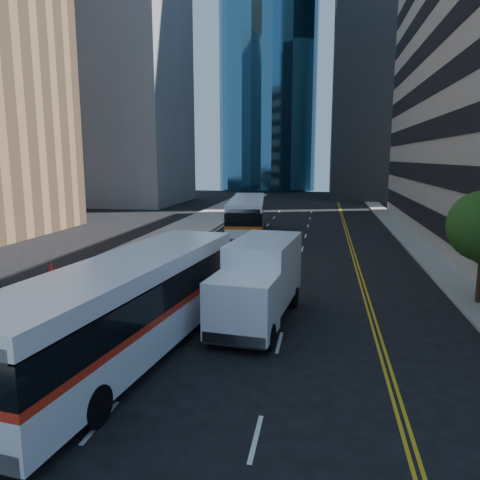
{
  "coord_description": "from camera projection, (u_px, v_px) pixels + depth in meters",
  "views": [
    {
      "loc": [
        1.93,
        -14.12,
        6.64
      ],
      "look_at": [
        -1.91,
        7.33,
        2.8
      ],
      "focal_mm": 35.0,
      "sensor_mm": 36.0,
      "label": 1
    }
  ],
  "objects": [
    {
      "name": "ground",
      "position": [
        258.0,
        365.0,
        15.18
      ],
      "size": [
        160.0,
        160.0,
        0.0
      ],
      "primitive_type": "plane",
      "color": "black",
      "rests_on": "ground"
    },
    {
      "name": "sidewalk_west",
      "position": [
        180.0,
        233.0,
        41.22
      ],
      "size": [
        5.0,
        90.0,
        0.15
      ],
      "primitive_type": "cube",
      "color": "gray",
      "rests_on": "ground"
    },
    {
      "name": "sidewalk_east",
      "position": [
        411.0,
        240.0,
        37.84
      ],
      "size": [
        2.0,
        90.0,
        0.15
      ],
      "primitive_type": "cube",
      "color": "gray",
      "rests_on": "ground"
    },
    {
      "name": "office_tower_north",
      "position": [
        429.0,
        13.0,
        76.65
      ],
      "size": [
        30.0,
        28.0,
        60.0
      ],
      "primitive_type": "cube",
      "color": "gray",
      "rests_on": "ground"
    },
    {
      "name": "midrise_west",
      "position": [
        117.0,
        81.0,
        67.41
      ],
      "size": [
        18.0,
        18.0,
        35.0
      ],
      "primitive_type": "cube",
      "color": "gray",
      "rests_on": "ground"
    },
    {
      "name": "bus_front",
      "position": [
        128.0,
        306.0,
        15.45
      ],
      "size": [
        4.36,
        13.19,
        3.34
      ],
      "rotation": [
        0.0,
        0.0,
        -0.12
      ],
      "color": "white",
      "rests_on": "ground"
    },
    {
      "name": "bus_rear",
      "position": [
        247.0,
        216.0,
        39.93
      ],
      "size": [
        4.15,
        12.83,
        3.25
      ],
      "rotation": [
        0.0,
        0.0,
        0.11
      ],
      "color": "white",
      "rests_on": "ground"
    },
    {
      "name": "box_truck",
      "position": [
        259.0,
        281.0,
        18.93
      ],
      "size": [
        3.09,
        7.09,
        3.29
      ],
      "rotation": [
        0.0,
        0.0,
        -0.11
      ],
      "color": "white",
      "rests_on": "ground"
    }
  ]
}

